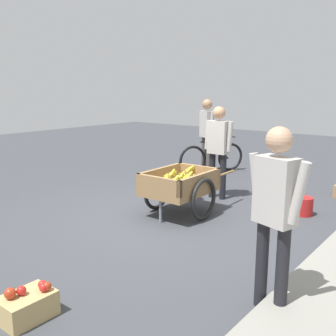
{
  "coord_description": "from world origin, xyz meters",
  "views": [
    {
      "loc": [
        4.3,
        3.62,
        1.93
      ],
      "look_at": [
        -0.11,
        0.06,
        0.75
      ],
      "focal_mm": 41.36,
      "sensor_mm": 36.0,
      "label": 1
    }
  ],
  "objects": [
    {
      "name": "plastic_bucket",
      "position": [
        -1.46,
        1.66,
        0.14
      ],
      "size": [
        0.28,
        0.28,
        0.28
      ],
      "primitive_type": "cylinder",
      "color": "#B21E1E",
      "rests_on": "ground"
    },
    {
      "name": "bystander_person",
      "position": [
        1.33,
        2.37,
        0.97
      ],
      "size": [
        0.29,
        0.58,
        1.63
      ],
      "color": "black",
      "rests_on": "ground"
    },
    {
      "name": "dog",
      "position": [
        -1.78,
        -0.67,
        0.27
      ],
      "size": [
        0.24,
        0.67,
        0.4
      ],
      "color": "#4C3823",
      "rests_on": "ground"
    },
    {
      "name": "bicycle",
      "position": [
        -3.16,
        -1.1,
        0.35
      ],
      "size": [
        1.5,
        0.82,
        0.85
      ],
      "color": "black",
      "rests_on": "ground"
    },
    {
      "name": "fruit_cart",
      "position": [
        -0.28,
        0.15,
        0.44
      ],
      "size": [
        1.67,
        0.96,
        0.71
      ],
      "color": "#937047",
      "rests_on": "ground"
    },
    {
      "name": "cyclist_person",
      "position": [
        -3.02,
        -1.16,
        1.01
      ],
      "size": [
        0.33,
        0.5,
        1.68
      ],
      "color": "#4C4742",
      "rests_on": "ground"
    },
    {
      "name": "ground_plane",
      "position": [
        0.0,
        0.0,
        0.0
      ],
      "size": [
        24.0,
        24.0,
        0.0
      ],
      "primitive_type": "plane",
      "color": "#3D3F44"
    },
    {
      "name": "vendor_person",
      "position": [
        -1.43,
        0.12,
        0.97
      ],
      "size": [
        0.22,
        0.55,
        1.62
      ],
      "color": "black",
      "rests_on": "ground"
    },
    {
      "name": "mixed_fruit_crate",
      "position": [
        2.73,
        0.82,
        0.12
      ],
      "size": [
        0.44,
        0.32,
        0.32
      ],
      "color": "tan",
      "rests_on": "ground"
    }
  ]
}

